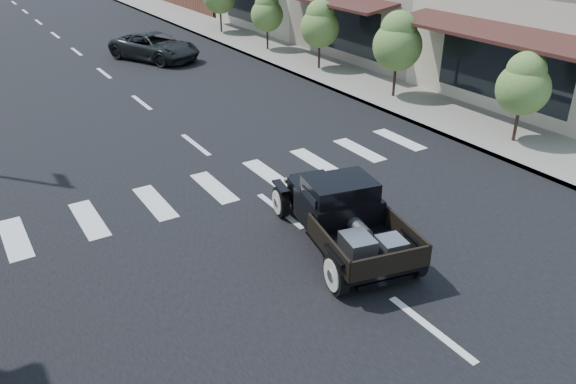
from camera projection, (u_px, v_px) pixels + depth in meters
ground at (329, 250)px, 11.94m from camera, size 120.00×120.00×0.00m
road at (118, 84)px, 23.29m from camera, size 14.00×80.00×0.02m
road_markings at (161, 118)px, 19.51m from camera, size 12.00×60.00×0.06m
sidewalk_right at (290, 57)px, 27.29m from camera, size 3.00×80.00×0.15m
storefront_mid at (422, 5)px, 27.88m from camera, size 10.00×9.00×4.50m
small_tree_a at (521, 99)px, 16.63m from camera, size 1.57×1.57×2.61m
small_tree_b at (396, 56)px, 20.70m from camera, size 1.81×1.81×3.02m
small_tree_c at (320, 36)px, 24.49m from camera, size 1.70×1.70×2.83m
small_tree_d at (267, 22)px, 27.98m from camera, size 1.61×1.61×2.69m
small_tree_e at (220, 3)px, 31.92m from camera, size 1.89×1.89×3.16m
hotrod_pickup at (343, 214)px, 11.78m from camera, size 2.85×4.64×1.50m
second_car at (155, 47)px, 26.73m from camera, size 3.86×5.06×1.28m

